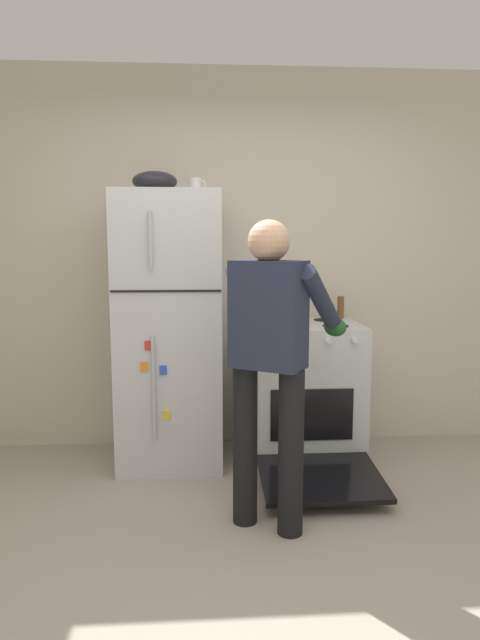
# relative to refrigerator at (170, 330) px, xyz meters

# --- Properties ---
(ground) EXTENTS (8.00, 8.00, 0.00)m
(ground) POSITION_rel_refrigerator_xyz_m (0.36, -1.57, -0.90)
(ground) COLOR #9E9384
(kitchen_wall_back) EXTENTS (6.00, 0.10, 2.70)m
(kitchen_wall_back) POSITION_rel_refrigerator_xyz_m (0.36, 0.38, 0.45)
(kitchen_wall_back) COLOR beige
(kitchen_wall_back) RESTS_ON ground
(refrigerator) EXTENTS (0.68, 0.72, 1.81)m
(refrigerator) POSITION_rel_refrigerator_xyz_m (0.00, 0.00, 0.00)
(refrigerator) COLOR silver
(refrigerator) RESTS_ON ground
(stove_range) EXTENTS (0.76, 1.24, 0.94)m
(stove_range) POSITION_rel_refrigerator_xyz_m (0.91, -0.02, -0.45)
(stove_range) COLOR silver
(stove_range) RESTS_ON ground
(person_cook) EXTENTS (0.69, 0.76, 1.60)m
(person_cook) POSITION_rel_refrigerator_xyz_m (0.57, -0.95, 0.06)
(person_cook) COLOR black
(person_cook) RESTS_ON ground
(red_pot) EXTENTS (0.32, 0.22, 0.11)m
(red_pot) POSITION_rel_refrigerator_xyz_m (0.75, -0.05, 0.09)
(red_pot) COLOR red
(red_pot) RESTS_ON stove_range
(coffee_mug) EXTENTS (0.11, 0.08, 0.10)m
(coffee_mug) POSITION_rel_refrigerator_xyz_m (0.18, 0.05, 0.95)
(coffee_mug) COLOR silver
(coffee_mug) RESTS_ON refrigerator
(pepper_mill) EXTENTS (0.05, 0.05, 0.16)m
(pepper_mill) POSITION_rel_refrigerator_xyz_m (1.21, 0.20, 0.12)
(pepper_mill) COLOR brown
(pepper_mill) RESTS_ON stove_range
(mixing_bowl) EXTENTS (0.29, 0.29, 0.13)m
(mixing_bowl) POSITION_rel_refrigerator_xyz_m (-0.08, 0.00, 0.97)
(mixing_bowl) COLOR black
(mixing_bowl) RESTS_ON refrigerator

